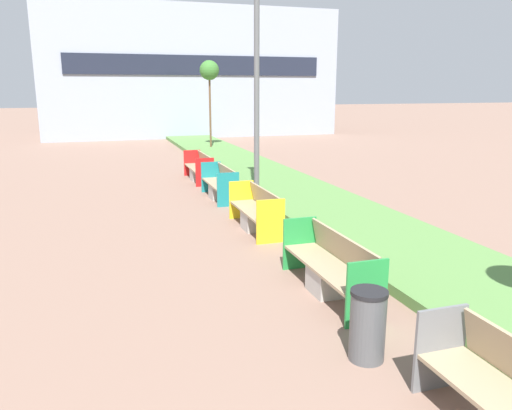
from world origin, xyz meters
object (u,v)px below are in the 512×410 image
Objects in this scene: bench_teal_frame at (220,186)px; litter_bin at (368,325)px; bench_red_frame at (199,170)px; street_lamp_post at (257,31)px; bench_green_frame at (331,270)px; bench_yellow_frame at (256,214)px; sapling_tree_far at (209,72)px.

litter_bin is (-0.46, -9.20, 0.07)m from bench_teal_frame.
bench_red_frame is 0.27× the size of street_lamp_post.
litter_bin is (-0.47, -1.94, 0.06)m from bench_green_frame.
bench_red_frame is 12.28m from litter_bin.
bench_teal_frame is 2.43× the size of litter_bin.
bench_green_frame is at bearing -89.99° from bench_red_frame.
street_lamp_post reaches higher than bench_green_frame.
bench_red_frame is (0.00, 3.08, 0.00)m from bench_teal_frame.
bench_green_frame is 7.26m from bench_teal_frame.
bench_green_frame and bench_teal_frame have the same top height.
bench_teal_frame is (-0.00, 3.44, -0.00)m from bench_yellow_frame.
sapling_tree_far is at bearing 82.36° from litter_bin.
sapling_tree_far reaches higher than bench_red_frame.
bench_yellow_frame is at bearing -108.07° from street_lamp_post.
bench_green_frame is 7.08m from street_lamp_post.
bench_yellow_frame is 0.27× the size of street_lamp_post.
bench_red_frame is (0.00, 6.52, 0.00)m from bench_yellow_frame.
bench_yellow_frame and bench_red_frame have the same top height.
sapling_tree_far is at bearing 82.99° from bench_green_frame.
sapling_tree_far is (2.30, 18.72, 3.57)m from bench_green_frame.
sapling_tree_far reaches higher than litter_bin.
street_lamp_post is at bearing -97.40° from sapling_tree_far.
bench_yellow_frame is (-0.00, 3.82, -0.00)m from bench_green_frame.
bench_green_frame is at bearing -96.11° from street_lamp_post.
bench_green_frame is 2.73× the size of litter_bin.
bench_red_frame reaches higher than litter_bin.
bench_green_frame is at bearing -89.97° from bench_yellow_frame.
bench_yellow_frame reaches higher than litter_bin.
sapling_tree_far is at bearing 74.64° from bench_red_frame.
litter_bin is 0.11× the size of street_lamp_post.
sapling_tree_far is (2.77, 20.66, 3.51)m from litter_bin.
street_lamp_post is at bearing -82.52° from bench_red_frame.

